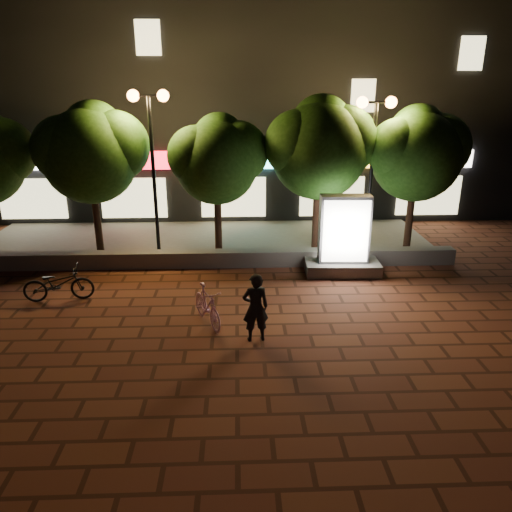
{
  "coord_description": "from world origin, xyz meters",
  "views": [
    {
      "loc": [
        1.16,
        -10.29,
        5.38
      ],
      "look_at": [
        1.62,
        1.5,
        1.2
      ],
      "focal_mm": 33.92,
      "sensor_mm": 36.0,
      "label": 1
    }
  ],
  "objects_px": {
    "tree_far_right": "(418,151)",
    "street_lamp_left": "(151,131)",
    "tree_left": "(92,150)",
    "ad_kiosk": "(343,242)",
    "rider": "(255,307)",
    "scooter_pink": "(207,306)",
    "tree_right": "(321,145)",
    "scooter_parked": "(58,284)",
    "tree_mid": "(218,156)",
    "street_lamp_right": "(374,135)"
  },
  "relations": [
    {
      "from": "tree_far_right",
      "to": "street_lamp_left",
      "type": "height_order",
      "value": "street_lamp_left"
    },
    {
      "from": "tree_left",
      "to": "tree_far_right",
      "type": "distance_m",
      "value": 10.5
    },
    {
      "from": "tree_far_right",
      "to": "ad_kiosk",
      "type": "xyz_separation_m",
      "value": [
        -2.76,
        -2.19,
        -2.4
      ]
    },
    {
      "from": "rider",
      "to": "scooter_pink",
      "type": "bearing_deg",
      "value": -44.51
    },
    {
      "from": "tree_left",
      "to": "scooter_pink",
      "type": "bearing_deg",
      "value": -54.27
    },
    {
      "from": "tree_right",
      "to": "scooter_pink",
      "type": "bearing_deg",
      "value": -122.67
    },
    {
      "from": "tree_left",
      "to": "scooter_parked",
      "type": "distance_m",
      "value": 4.88
    },
    {
      "from": "tree_right",
      "to": "ad_kiosk",
      "type": "xyz_separation_m",
      "value": [
        0.44,
        -2.19,
        -2.6
      ]
    },
    {
      "from": "ad_kiosk",
      "to": "rider",
      "type": "height_order",
      "value": "ad_kiosk"
    },
    {
      "from": "scooter_parked",
      "to": "tree_left",
      "type": "bearing_deg",
      "value": -9.2
    },
    {
      "from": "street_lamp_left",
      "to": "ad_kiosk",
      "type": "height_order",
      "value": "street_lamp_left"
    },
    {
      "from": "tree_mid",
      "to": "ad_kiosk",
      "type": "bearing_deg",
      "value": -30.36
    },
    {
      "from": "tree_far_right",
      "to": "street_lamp_right",
      "type": "height_order",
      "value": "street_lamp_right"
    },
    {
      "from": "tree_far_right",
      "to": "scooter_parked",
      "type": "distance_m",
      "value": 11.67
    },
    {
      "from": "ad_kiosk",
      "to": "scooter_parked",
      "type": "relative_size",
      "value": 1.33
    },
    {
      "from": "scooter_pink",
      "to": "scooter_parked",
      "type": "bearing_deg",
      "value": 135.21
    },
    {
      "from": "tree_right",
      "to": "street_lamp_right",
      "type": "xyz_separation_m",
      "value": [
        1.64,
        -0.26,
        0.33
      ]
    },
    {
      "from": "tree_left",
      "to": "street_lamp_left",
      "type": "distance_m",
      "value": 2.05
    },
    {
      "from": "scooter_parked",
      "to": "scooter_pink",
      "type": "bearing_deg",
      "value": -118.09
    },
    {
      "from": "tree_far_right",
      "to": "tree_right",
      "type": "bearing_deg",
      "value": 180.0
    },
    {
      "from": "street_lamp_left",
      "to": "scooter_parked",
      "type": "height_order",
      "value": "street_lamp_left"
    },
    {
      "from": "rider",
      "to": "scooter_parked",
      "type": "relative_size",
      "value": 0.88
    },
    {
      "from": "street_lamp_right",
      "to": "scooter_pink",
      "type": "relative_size",
      "value": 3.15
    },
    {
      "from": "tree_far_right",
      "to": "rider",
      "type": "relative_size",
      "value": 3.0
    },
    {
      "from": "tree_right",
      "to": "rider",
      "type": "xyz_separation_m",
      "value": [
        -2.33,
        -6.18,
        -2.77
      ]
    },
    {
      "from": "tree_far_right",
      "to": "rider",
      "type": "height_order",
      "value": "tree_far_right"
    },
    {
      "from": "tree_right",
      "to": "street_lamp_left",
      "type": "height_order",
      "value": "street_lamp_left"
    },
    {
      "from": "street_lamp_left",
      "to": "tree_far_right",
      "type": "bearing_deg",
      "value": 1.76
    },
    {
      "from": "tree_left",
      "to": "tree_mid",
      "type": "xyz_separation_m",
      "value": [
        4.0,
        -0.0,
        -0.23
      ]
    },
    {
      "from": "street_lamp_left",
      "to": "rider",
      "type": "height_order",
      "value": "street_lamp_left"
    },
    {
      "from": "tree_left",
      "to": "rider",
      "type": "distance_m",
      "value": 8.36
    },
    {
      "from": "tree_mid",
      "to": "tree_right",
      "type": "height_order",
      "value": "tree_right"
    },
    {
      "from": "tree_left",
      "to": "tree_far_right",
      "type": "xyz_separation_m",
      "value": [
        10.5,
        -0.0,
        -0.08
      ]
    },
    {
      "from": "ad_kiosk",
      "to": "scooter_pink",
      "type": "distance_m",
      "value": 5.04
    },
    {
      "from": "tree_mid",
      "to": "ad_kiosk",
      "type": "xyz_separation_m",
      "value": [
        3.74,
        -2.19,
        -2.25
      ]
    },
    {
      "from": "tree_right",
      "to": "ad_kiosk",
      "type": "relative_size",
      "value": 2.12
    },
    {
      "from": "street_lamp_left",
      "to": "street_lamp_right",
      "type": "xyz_separation_m",
      "value": [
        7.0,
        0.0,
        -0.13
      ]
    },
    {
      "from": "ad_kiosk",
      "to": "scooter_parked",
      "type": "xyz_separation_m",
      "value": [
        -7.86,
        -1.67,
        -0.49
      ]
    },
    {
      "from": "tree_mid",
      "to": "rider",
      "type": "height_order",
      "value": "tree_mid"
    },
    {
      "from": "street_lamp_right",
      "to": "scooter_pink",
      "type": "height_order",
      "value": "street_lamp_right"
    },
    {
      "from": "tree_left",
      "to": "scooter_pink",
      "type": "height_order",
      "value": "tree_left"
    },
    {
      "from": "tree_left",
      "to": "scooter_parked",
      "type": "height_order",
      "value": "tree_left"
    },
    {
      "from": "tree_left",
      "to": "tree_right",
      "type": "xyz_separation_m",
      "value": [
        7.3,
        0.0,
        0.12
      ]
    },
    {
      "from": "ad_kiosk",
      "to": "street_lamp_left",
      "type": "bearing_deg",
      "value": 161.58
    },
    {
      "from": "tree_left",
      "to": "ad_kiosk",
      "type": "xyz_separation_m",
      "value": [
        7.74,
        -2.19,
        -2.48
      ]
    },
    {
      "from": "tree_far_right",
      "to": "street_lamp_right",
      "type": "distance_m",
      "value": 1.66
    },
    {
      "from": "scooter_pink",
      "to": "tree_far_right",
      "type": "bearing_deg",
      "value": 14.81
    },
    {
      "from": "tree_mid",
      "to": "rider",
      "type": "relative_size",
      "value": 2.84
    },
    {
      "from": "street_lamp_left",
      "to": "scooter_pink",
      "type": "relative_size",
      "value": 3.28
    },
    {
      "from": "scooter_pink",
      "to": "tree_right",
      "type": "bearing_deg",
      "value": 33.19
    }
  ]
}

